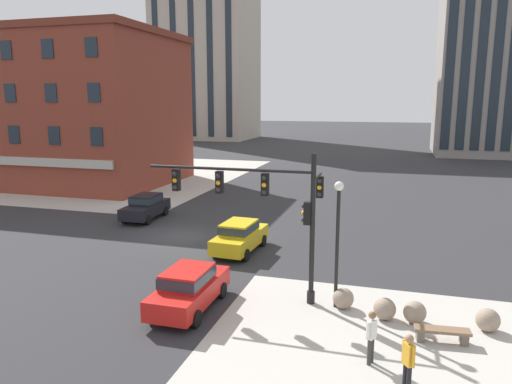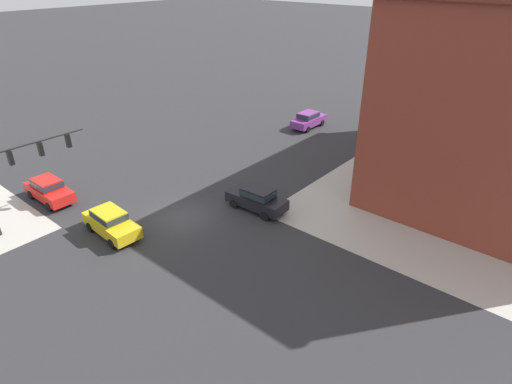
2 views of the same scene
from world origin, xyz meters
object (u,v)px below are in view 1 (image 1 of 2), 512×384
object	(u,v)px
traffic_signal_main	(274,204)
car_main_southbound_near	(146,206)
bollard_sphere_curb_b	(385,309)
car_parked_curb	(240,235)
street_lamp_corner_near	(338,229)
pedestrian_with_bag	(408,360)
car_main_northbound_far	(189,287)
bollard_sphere_curb_c	(415,312)
bollard_sphere_curb_d	(488,320)
pedestrian_near_bench	(371,334)
bollard_sphere_curb_a	(343,298)
bench_near_signal	(442,333)

from	to	relation	value
traffic_signal_main	car_main_southbound_near	world-z (taller)	traffic_signal_main
bollard_sphere_curb_b	car_parked_curb	distance (m)	9.86
street_lamp_corner_near	car_main_southbound_near	size ratio (longest dim) A/B	1.12
car_parked_curb	bollard_sphere_curb_b	bearing A→B (deg)	-38.67
car_main_southbound_near	car_parked_curb	size ratio (longest dim) A/B	1.00
pedestrian_with_bag	car_main_northbound_far	size ratio (longest dim) A/B	0.40
traffic_signal_main	pedestrian_with_bag	bearing A→B (deg)	-46.23
street_lamp_corner_near	bollard_sphere_curb_c	bearing A→B (deg)	-11.00
bollard_sphere_curb_c	bollard_sphere_curb_d	bearing A→B (deg)	1.50
car_main_northbound_far	pedestrian_with_bag	bearing A→B (deg)	-22.60
bollard_sphere_curb_d	street_lamp_corner_near	bearing A→B (deg)	174.61
car_main_southbound_near	car_main_northbound_far	bearing A→B (deg)	-54.80
pedestrian_near_bench	car_main_northbound_far	xyz separation A→B (m)	(-6.98, 2.04, -0.07)
pedestrian_near_bench	pedestrian_with_bag	world-z (taller)	pedestrian_with_bag
bollard_sphere_curb_d	pedestrian_with_bag	distance (m)	5.47
bollard_sphere_curb_a	car_parked_curb	world-z (taller)	car_parked_curb
pedestrian_near_bench	car_main_southbound_near	world-z (taller)	pedestrian_near_bench
street_lamp_corner_near	car_parked_curb	bearing A→B (deg)	136.17
bollard_sphere_curb_d	street_lamp_corner_near	distance (m)	6.09
pedestrian_near_bench	car_main_southbound_near	xyz separation A→B (m)	(-15.80, 14.54, -0.07)
traffic_signal_main	car_parked_curb	size ratio (longest dim) A/B	1.57
bench_near_signal	pedestrian_near_bench	size ratio (longest dim) A/B	1.07
pedestrian_with_bag	bollard_sphere_curb_d	bearing A→B (deg)	59.06
pedestrian_with_bag	car_main_northbound_far	distance (m)	8.70
bollard_sphere_curb_a	pedestrian_near_bench	bearing A→B (deg)	-71.90
pedestrian_with_bag	bollard_sphere_curb_c	bearing A→B (deg)	85.72
bollard_sphere_curb_a	bollard_sphere_curb_c	world-z (taller)	same
bollard_sphere_curb_d	traffic_signal_main	bearing A→B (deg)	174.48
pedestrian_near_bench	car_main_southbound_near	size ratio (longest dim) A/B	0.38
bollard_sphere_curb_b	bench_near_signal	xyz separation A→B (m)	(1.90, -1.24, -0.09)
traffic_signal_main	street_lamp_corner_near	world-z (taller)	traffic_signal_main
bench_near_signal	pedestrian_with_bag	bearing A→B (deg)	-109.52
bollard_sphere_curb_a	car_main_southbound_near	bearing A→B (deg)	143.63
traffic_signal_main	street_lamp_corner_near	xyz separation A→B (m)	(2.60, -0.26, -0.74)
bollard_sphere_curb_a	bollard_sphere_curb_d	xyz separation A→B (m)	(5.09, -0.47, 0.00)
pedestrian_near_bench	pedestrian_with_bag	xyz separation A→B (m)	(1.05, -1.30, 0.04)
car_main_southbound_near	bollard_sphere_curb_a	bearing A→B (deg)	-36.37
bench_near_signal	street_lamp_corner_near	distance (m)	5.08
pedestrian_with_bag	car_parked_curb	bearing A→B (deg)	128.05
car_parked_curb	bollard_sphere_curb_c	bearing A→B (deg)	-35.06
bollard_sphere_curb_b	bench_near_signal	size ratio (longest dim) A/B	0.45
pedestrian_near_bench	pedestrian_with_bag	distance (m)	1.67
car_main_southbound_near	car_parked_curb	distance (m)	9.87
traffic_signal_main	car_parked_curb	bearing A→B (deg)	121.09
bollard_sphere_curb_b	car_main_southbound_near	size ratio (longest dim) A/B	0.18
bollard_sphere_curb_a	traffic_signal_main	bearing A→B (deg)	173.95
bollard_sphere_curb_b	car_parked_curb	xyz separation A→B (m)	(-7.69, 6.15, 0.51)
pedestrian_with_bag	car_main_northbound_far	bearing A→B (deg)	157.40
car_parked_curb	bench_near_signal	bearing A→B (deg)	-37.61
car_main_northbound_far	street_lamp_corner_near	bearing A→B (deg)	18.60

